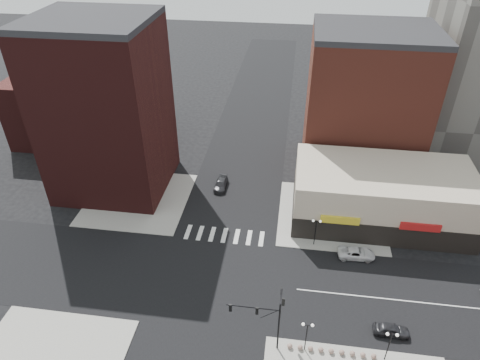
# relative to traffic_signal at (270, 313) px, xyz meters

# --- Properties ---
(ground) EXTENTS (240.00, 240.00, 0.00)m
(ground) POSITION_rel_traffic_signal_xyz_m (-7.24, 7.83, -4.96)
(ground) COLOR black
(ground) RESTS_ON ground
(road_ew) EXTENTS (200.00, 14.00, 0.02)m
(road_ew) POSITION_rel_traffic_signal_xyz_m (-7.24, 7.83, -4.95)
(road_ew) COLOR black
(road_ew) RESTS_ON ground
(road_ns) EXTENTS (14.00, 200.00, 0.02)m
(road_ns) POSITION_rel_traffic_signal_xyz_m (-7.24, 7.83, -4.95)
(road_ns) COLOR black
(road_ns) RESTS_ON ground
(sidewalk_nw) EXTENTS (15.00, 15.00, 0.12)m
(sidewalk_nw) POSITION_rel_traffic_signal_xyz_m (-21.74, 22.33, -4.90)
(sidewalk_nw) COLOR gray
(sidewalk_nw) RESTS_ON ground
(sidewalk_ne) EXTENTS (15.00, 15.00, 0.12)m
(sidewalk_ne) POSITION_rel_traffic_signal_xyz_m (7.26, 22.33, -4.90)
(sidewalk_ne) COLOR gray
(sidewalk_ne) RESTS_ON ground
(building_nw) EXTENTS (16.00, 15.00, 25.00)m
(building_nw) POSITION_rel_traffic_signal_xyz_m (-26.24, 26.33, 7.54)
(building_nw) COLOR #341110
(building_nw) RESTS_ON ground
(building_nw_low) EXTENTS (20.00, 18.00, 12.00)m
(building_nw_low) POSITION_rel_traffic_signal_xyz_m (-39.24, 41.83, 1.04)
(building_nw_low) COLOR #341110
(building_nw_low) RESTS_ON ground
(building_ne_midrise) EXTENTS (18.00, 15.00, 22.00)m
(building_ne_midrise) POSITION_rel_traffic_signal_xyz_m (11.76, 37.33, 6.04)
(building_ne_midrise) COLOR maroon
(building_ne_midrise) RESTS_ON ground
(building_ne_row) EXTENTS (24.20, 12.20, 8.00)m
(building_ne_row) POSITION_rel_traffic_signal_xyz_m (13.76, 22.83, -1.66)
(building_ne_row) COLOR #BBAA94
(building_ne_row) RESTS_ON ground
(traffic_signal) EXTENTS (5.59, 3.09, 7.77)m
(traffic_signal) POSITION_rel_traffic_signal_xyz_m (0.00, 0.00, 0.00)
(traffic_signal) COLOR black
(traffic_signal) RESTS_ON ground
(street_lamp_se_a) EXTENTS (1.22, 0.32, 4.16)m
(street_lamp_se_a) POSITION_rel_traffic_signal_xyz_m (3.76, -0.17, -1.67)
(street_lamp_se_a) COLOR black
(street_lamp_se_a) RESTS_ON sidewalk_se
(street_lamp_se_b) EXTENTS (1.22, 0.32, 4.16)m
(street_lamp_se_b) POSITION_rel_traffic_signal_xyz_m (11.76, -0.17, -1.67)
(street_lamp_se_b) COLOR black
(street_lamp_se_b) RESTS_ON sidewalk_se
(street_lamp_ne) EXTENTS (1.22, 0.32, 4.16)m
(street_lamp_ne) POSITION_rel_traffic_signal_xyz_m (4.76, 15.83, -1.67)
(street_lamp_ne) COLOR black
(street_lamp_ne) RESTS_ON sidewalk_ne
(bollard_row) EXTENTS (8.94, 0.54, 0.54)m
(bollard_row) POSITION_rel_traffic_signal_xyz_m (6.46, -0.17, -4.57)
(bollard_row) COLOR #896D5E
(bollard_row) RESTS_ON sidewalk_se
(white_suv) EXTENTS (4.82, 2.42, 1.31)m
(white_suv) POSITION_rel_traffic_signal_xyz_m (10.13, 14.33, -4.31)
(white_suv) COLOR silver
(white_suv) RESTS_ON ground
(dark_sedan_east) EXTENTS (3.82, 1.62, 1.29)m
(dark_sedan_east) POSITION_rel_traffic_signal_xyz_m (12.82, 3.08, -4.32)
(dark_sedan_east) COLOR black
(dark_sedan_east) RESTS_ON ground
(dark_sedan_north) EXTENTS (1.87, 4.41, 1.27)m
(dark_sedan_north) POSITION_rel_traffic_signal_xyz_m (-9.76, 27.13, -4.33)
(dark_sedan_north) COLOR black
(dark_sedan_north) RESTS_ON ground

